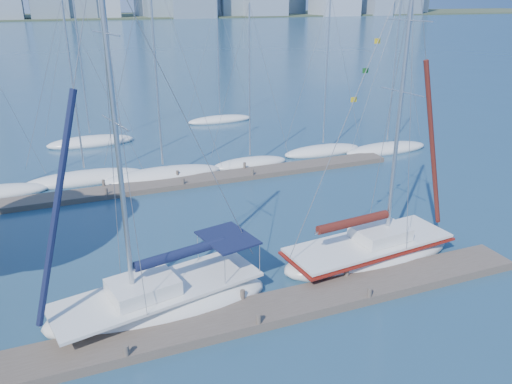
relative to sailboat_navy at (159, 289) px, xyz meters
name	(u,v)px	position (x,y,z in m)	size (l,w,h in m)	color
ground	(250,319)	(3.27, -1.87, -1.08)	(700.00, 700.00, 0.00)	#18344E
near_dock	(250,315)	(3.27, -1.87, -0.88)	(26.00, 2.00, 0.40)	brown
far_dock	(195,181)	(5.27, 14.13, -0.90)	(30.00, 1.80, 0.36)	brown
far_shore	(58,17)	(3.27, 318.13, -1.08)	(800.00, 100.00, 1.50)	#38472D
sailboat_navy	(159,289)	(0.00, 0.00, 0.00)	(9.57, 4.85, 14.47)	white
sailboat_maroon	(370,240)	(10.37, 0.43, 0.03)	(9.28, 3.83, 14.68)	white
bg_boat_1	(85,178)	(-1.75, 17.26, -0.82)	(8.40, 5.09, 12.31)	white
bg_boat_2	(164,175)	(3.47, 15.88, -0.79)	(8.62, 5.61, 15.14)	white
bg_boat_3	(250,163)	(10.19, 16.22, -0.84)	(6.21, 3.50, 11.99)	white
bg_boat_4	(323,151)	(16.92, 17.04, -0.83)	(6.89, 2.18, 12.60)	white
bg_boat_5	(386,149)	(22.14, 15.57, -0.82)	(7.84, 3.33, 12.63)	white
bg_boat_6	(91,142)	(-0.64, 26.79, -0.80)	(7.55, 3.30, 13.97)	white
bg_boat_7	(220,119)	(12.45, 30.76, -0.84)	(6.85, 2.31, 12.19)	white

